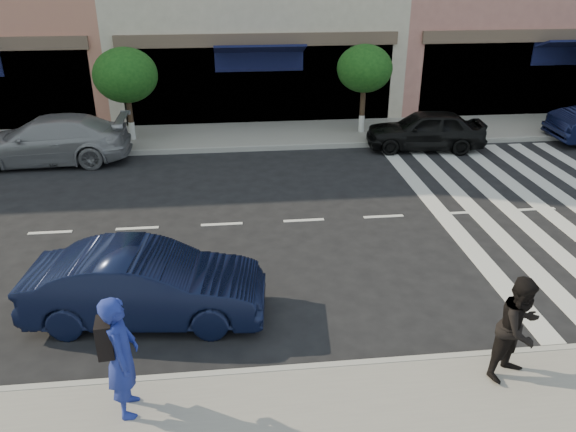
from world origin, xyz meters
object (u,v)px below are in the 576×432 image
Objects in this scene: walker at (519,328)px; car_far_left at (48,140)px; car_far_mid at (425,130)px; photographer at (122,356)px; car_near_mid at (146,285)px.

walker is 14.69m from car_far_left.
photographer is at bearing -29.25° from car_far_mid.
walker is at bearing 40.62° from car_far_left.
photographer reaches higher than car_far_mid.
photographer is 0.37× the size of car_far_left.
photographer is 0.48× the size of car_far_mid.
car_far_left reaches higher than car_far_mid.
car_far_left is at bearing 30.24° from car_near_mid.
walker reaches higher than car_far_left.
car_far_left reaches higher than car_near_mid.
car_far_left is 12.04m from car_far_mid.
car_far_mid is at bearing -36.59° from car_near_mid.
car_near_mid reaches higher than car_far_mid.
car_far_left is at bearing 101.64° from walker.
photographer is 2.43m from car_near_mid.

